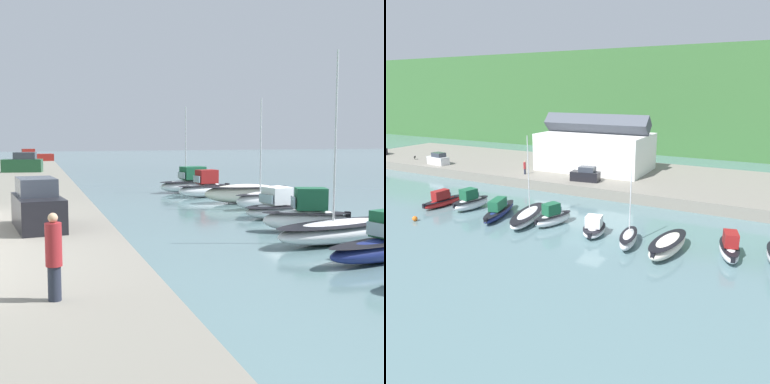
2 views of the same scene
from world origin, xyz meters
TOP-DOWN VIEW (x-y plane):
  - ground_plane at (0.00, 0.00)m, footprint 320.00×320.00m
  - hillside_backdrop at (0.00, 81.55)m, footprint 240.00×59.44m
  - quay_promenade at (0.00, 23.92)m, footprint 124.13×22.14m
  - harbor_clubhouse at (-10.90, 24.43)m, footprint 18.03×10.90m
  - moored_boat_0 at (-21.57, 0.86)m, footprint 2.12×6.13m
  - moored_boat_1 at (-17.41, 1.50)m, footprint 3.02×5.40m
  - moored_boat_2 at (-12.47, 0.92)m, footprint 3.71×8.08m
  - moored_boat_3 at (-8.48, 1.07)m, footprint 4.28×8.70m
  - moored_boat_4 at (-5.34, 1.34)m, footprint 3.22×5.28m
  - moored_boat_5 at (-0.07, 0.84)m, footprint 3.00×4.69m
  - moored_boat_6 at (4.04, -0.25)m, footprint 2.23×5.04m
  - moored_boat_7 at (7.83, -0.32)m, footprint 3.22×7.12m
  - moored_boat_8 at (12.87, 1.51)m, footprint 2.74×5.46m
  - parked_car_0 at (-37.78, 15.35)m, footprint 4.41×2.36m
  - parked_car_2 at (-8.58, 16.05)m, footprint 4.39×2.30m
  - person_on_quay at (-19.21, 15.78)m, footprint 0.40×0.40m
  - dog_on_quay at (-45.71, 16.81)m, footprint 0.71×0.83m
  - mooring_buoy_0 at (-19.95, -4.81)m, footprint 0.59×0.59m

SIDE VIEW (x-z plane):
  - ground_plane at x=0.00m, z-range 0.00..0.00m
  - mooring_buoy_0 at x=-19.95m, z-range 0.00..0.59m
  - moored_boat_3 at x=-8.48m, z-range -4.18..5.47m
  - moored_boat_5 at x=-0.07m, z-range -0.31..1.77m
  - moored_boat_6 at x=4.04m, z-range -3.36..4.84m
  - quay_promenade at x=0.00m, z-range 0.00..1.50m
  - moored_boat_0 at x=-21.57m, z-range -0.31..1.82m
  - moored_boat_2 at x=-12.47m, z-range -0.32..1.88m
  - moored_boat_7 at x=7.83m, z-range 0.04..1.60m
  - moored_boat_8 at x=12.87m, z-range -0.34..2.09m
  - moored_boat_4 at x=-5.34m, z-range -0.34..2.18m
  - moored_boat_1 at x=-17.41m, z-range -0.35..2.30m
  - dog_on_quay at x=-45.71m, z-range 1.62..2.30m
  - parked_car_0 at x=-37.78m, z-range 1.34..3.50m
  - parked_car_2 at x=-8.58m, z-range 1.34..3.50m
  - person_on_quay at x=-19.21m, z-range 1.53..3.67m
  - harbor_clubhouse at x=-10.90m, z-range 0.24..9.47m
  - hillside_backdrop at x=0.00m, z-range 0.00..23.61m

